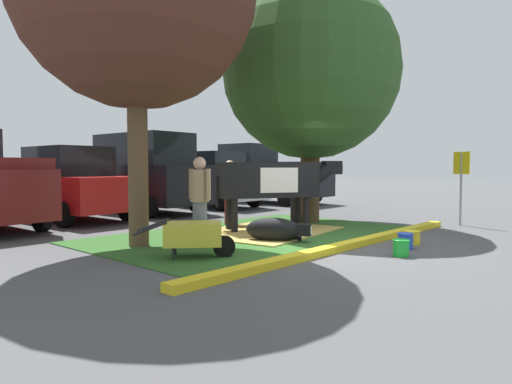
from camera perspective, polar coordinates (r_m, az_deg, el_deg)
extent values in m
plane|color=#4C4C4F|center=(8.74, 9.28, -6.57)|extent=(80.00, 80.00, 0.00)
cube|color=#2D5B23|center=(9.89, -0.01, -5.33)|extent=(7.00, 4.37, 0.02)
cube|color=yellow|center=(8.51, 11.79, -6.45)|extent=(8.20, 0.24, 0.12)
cube|color=tan|center=(10.21, 1.25, -4.97)|extent=(3.51, 2.83, 0.04)
cylinder|color=brown|center=(8.57, -14.59, 3.85)|extent=(0.36, 0.36, 3.18)
cylinder|color=#4C3823|center=(12.02, 6.79, 1.77)|extent=(0.50, 0.50, 2.36)
sphere|color=#2D5123|center=(12.27, 6.87, 14.90)|extent=(4.59, 4.59, 4.59)
cube|color=black|center=(10.46, 1.47, 1.54)|extent=(2.35, 1.73, 0.80)
cube|color=white|center=(10.52, 2.24, 1.55)|extent=(1.14, 1.07, 0.56)
cylinder|color=black|center=(10.99, 8.00, 2.11)|extent=(0.71, 0.59, 0.58)
cube|color=black|center=(11.14, 9.48, 3.04)|extent=(0.51, 0.44, 0.32)
cube|color=white|center=(11.23, 10.38, 2.83)|extent=(0.20, 0.23, 0.20)
cylinder|color=black|center=(11.06, 5.23, -2.47)|extent=(0.14, 0.14, 0.77)
cylinder|color=black|center=(10.62, 6.30, -2.71)|extent=(0.14, 0.14, 0.77)
cylinder|color=black|center=(10.49, -3.43, -2.77)|extent=(0.14, 0.14, 0.77)
cylinder|color=black|center=(10.02, -2.69, -3.05)|extent=(0.14, 0.14, 0.77)
cylinder|color=black|center=(10.12, -4.92, 0.06)|extent=(0.06, 0.06, 0.70)
ellipsoid|color=black|center=(8.94, 2.18, -4.75)|extent=(0.93, 1.20, 0.48)
cube|color=black|center=(8.82, 5.99, -4.75)|extent=(0.31, 0.34, 0.22)
cube|color=silver|center=(8.80, 6.77, -4.77)|extent=(0.12, 0.10, 0.16)
cylinder|color=black|center=(9.07, 4.61, -5.80)|extent=(0.25, 0.36, 0.10)
cylinder|color=black|center=(11.58, 4.99, -2.14)|extent=(0.26, 0.26, 0.80)
cylinder|color=maroon|center=(11.54, 5.00, 1.20)|extent=(0.34, 0.34, 0.55)
sphere|color=tan|center=(11.53, 5.01, 3.10)|extent=(0.22, 0.22, 0.22)
cylinder|color=maroon|center=(11.52, 6.09, 1.32)|extent=(0.09, 0.09, 0.52)
cylinder|color=maroon|center=(11.57, 3.92, 1.34)|extent=(0.09, 0.09, 0.52)
cylinder|color=maroon|center=(11.47, -3.32, -2.10)|extent=(0.26, 0.26, 0.83)
cylinder|color=slate|center=(11.43, -3.33, 1.42)|extent=(0.34, 0.34, 0.57)
sphere|color=tan|center=(11.42, -3.33, 3.42)|extent=(0.23, 0.23, 0.23)
cylinder|color=slate|center=(11.50, -2.30, 1.57)|extent=(0.09, 0.09, 0.55)
cylinder|color=slate|center=(11.35, -4.37, 1.54)|extent=(0.09, 0.09, 0.55)
cylinder|color=slate|center=(8.29, -7.04, -4.13)|extent=(0.26, 0.26, 0.84)
cylinder|color=#9E7F5B|center=(8.23, -7.08, 0.79)|extent=(0.34, 0.34, 0.58)
sphere|color=tan|center=(8.23, -7.10, 3.61)|extent=(0.23, 0.23, 0.23)
cylinder|color=#9E7F5B|center=(8.40, -8.11, 1.03)|extent=(0.09, 0.09, 0.55)
cylinder|color=#9E7F5B|center=(8.07, -6.01, 0.96)|extent=(0.09, 0.09, 0.55)
cube|color=gold|center=(7.40, -7.91, -5.20)|extent=(1.07, 1.05, 0.36)
cylinder|color=black|center=(7.43, -4.02, -6.85)|extent=(0.34, 0.31, 0.36)
cylinder|color=black|center=(7.68, -10.09, -7.03)|extent=(0.04, 0.04, 0.24)
cylinder|color=black|center=(7.24, -10.35, -7.64)|extent=(0.04, 0.04, 0.24)
cylinder|color=black|center=(7.65, -12.75, -4.06)|extent=(0.42, 0.38, 0.23)
cylinder|color=black|center=(7.22, -13.16, -4.50)|extent=(0.42, 0.38, 0.23)
cylinder|color=#99999E|center=(12.52, 24.31, 0.32)|extent=(0.06, 0.06, 1.82)
cube|color=yellow|center=(12.51, 24.38, 3.34)|extent=(0.17, 0.43, 0.56)
cylinder|color=green|center=(7.90, 17.72, -6.73)|extent=(0.26, 0.26, 0.27)
torus|color=green|center=(7.88, 17.74, -5.77)|extent=(0.28, 0.28, 0.02)
cylinder|color=blue|center=(8.63, 18.22, -5.90)|extent=(0.26, 0.26, 0.27)
torus|color=blue|center=(8.61, 18.23, -5.00)|extent=(0.29, 0.29, 0.02)
cylinder|color=yellow|center=(9.18, 18.99, -5.45)|extent=(0.29, 0.29, 0.25)
torus|color=yellow|center=(9.16, 19.00, -4.69)|extent=(0.31, 0.31, 0.02)
cylinder|color=black|center=(11.47, -25.29, -2.90)|extent=(0.25, 0.65, 0.64)
cube|color=red|center=(13.61, -22.40, -0.02)|extent=(2.00, 4.48, 0.90)
cube|color=black|center=(13.59, -22.48, 3.56)|extent=(1.68, 2.27, 0.80)
cylinder|color=black|center=(14.55, -28.14, -1.74)|extent=(0.25, 0.65, 0.64)
cylinder|color=black|center=(15.32, -21.90, -1.36)|extent=(0.25, 0.65, 0.64)
cylinder|color=black|center=(11.96, -22.95, -2.60)|extent=(0.25, 0.65, 0.64)
cylinder|color=black|center=(12.88, -15.82, -2.07)|extent=(0.25, 0.65, 0.64)
cube|color=black|center=(15.09, -13.88, 0.99)|extent=(2.11, 4.68, 1.20)
cube|color=black|center=(15.09, -13.94, 5.17)|extent=(1.81, 3.27, 1.00)
cylinder|color=black|center=(15.85, -19.84, -1.17)|extent=(0.25, 0.65, 0.64)
cylinder|color=black|center=(16.89, -14.27, -0.83)|extent=(0.25, 0.65, 0.64)
cylinder|color=black|center=(13.36, -13.31, -1.85)|extent=(0.25, 0.65, 0.64)
cylinder|color=black|center=(14.58, -7.34, -1.37)|extent=(0.25, 0.65, 0.64)
cube|color=silver|center=(16.79, -5.90, 0.77)|extent=(2.00, 4.48, 0.90)
cube|color=black|center=(16.77, -5.91, 3.67)|extent=(1.68, 2.27, 0.80)
cylinder|color=black|center=(17.28, -11.35, -0.70)|extent=(0.25, 0.65, 0.64)
cylinder|color=black|center=(18.46, -7.00, -0.42)|extent=(0.25, 0.65, 0.64)
cylinder|color=black|center=(15.17, -4.53, -1.18)|extent=(0.25, 0.65, 0.64)
cylinder|color=black|center=(16.50, -0.17, -0.82)|extent=(0.25, 0.65, 0.64)
cube|color=black|center=(18.71, 1.20, 1.34)|extent=(2.24, 5.48, 1.10)
cube|color=black|center=(19.31, -1.00, 4.52)|extent=(1.92, 1.88, 1.00)
cube|color=black|center=(17.97, 4.24, 3.39)|extent=(2.02, 2.78, 0.24)
cylinder|color=black|center=(19.15, -4.79, -0.27)|extent=(0.25, 0.65, 0.64)
cylinder|color=black|center=(20.62, -0.89, -0.02)|extent=(0.25, 0.65, 0.64)
cylinder|color=black|center=(16.88, 3.75, -0.73)|extent=(0.25, 0.65, 0.64)
cylinder|color=black|center=(18.54, 7.38, -0.40)|extent=(0.25, 0.65, 0.64)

